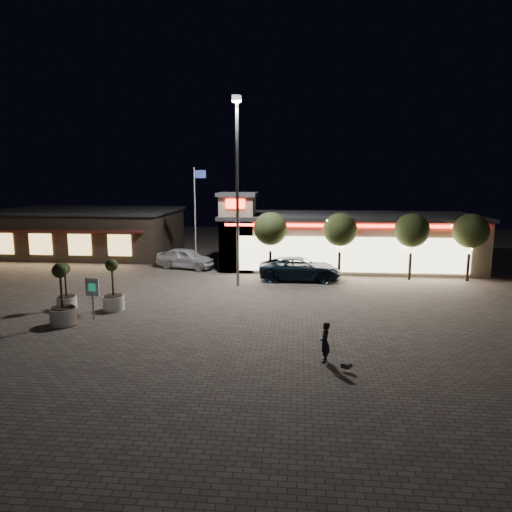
# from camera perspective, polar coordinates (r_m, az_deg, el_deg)

# --- Properties ---
(ground) EXTENTS (90.00, 90.00, 0.00)m
(ground) POSITION_cam_1_polar(r_m,az_deg,el_deg) (23.78, -9.67, -8.06)
(ground) COLOR #655B52
(ground) RESTS_ON ground
(retail_building) EXTENTS (20.40, 8.40, 6.10)m
(retail_building) POSITION_cam_1_polar(r_m,az_deg,el_deg) (38.15, 10.55, 2.04)
(retail_building) COLOR gray
(retail_building) RESTS_ON ground
(restaurant_building) EXTENTS (16.40, 11.00, 4.30)m
(restaurant_building) POSITION_cam_1_polar(r_m,az_deg,el_deg) (46.64, -20.14, 2.93)
(restaurant_building) COLOR #382D23
(restaurant_building) RESTS_ON ground
(floodlight_pole) EXTENTS (0.60, 0.40, 12.38)m
(floodlight_pole) POSITION_cam_1_polar(r_m,az_deg,el_deg) (30.11, -2.35, 9.36)
(floodlight_pole) COLOR gray
(floodlight_pole) RESTS_ON ground
(flagpole) EXTENTS (0.95, 0.10, 8.00)m
(flagpole) POSITION_cam_1_polar(r_m,az_deg,el_deg) (35.82, -7.48, 5.71)
(flagpole) COLOR white
(flagpole) RESTS_ON ground
(string_tree_a) EXTENTS (2.42, 2.42, 4.79)m
(string_tree_a) POSITION_cam_1_polar(r_m,az_deg,el_deg) (33.11, 1.82, 3.40)
(string_tree_a) COLOR #332319
(string_tree_a) RESTS_ON ground
(string_tree_b) EXTENTS (2.42, 2.42, 4.79)m
(string_tree_b) POSITION_cam_1_polar(r_m,az_deg,el_deg) (33.18, 10.49, 3.26)
(string_tree_b) COLOR #332319
(string_tree_b) RESTS_ON ground
(string_tree_c) EXTENTS (2.42, 2.42, 4.79)m
(string_tree_c) POSITION_cam_1_polar(r_m,az_deg,el_deg) (34.00, 18.92, 3.05)
(string_tree_c) COLOR #332319
(string_tree_c) RESTS_ON ground
(string_tree_d) EXTENTS (2.42, 2.42, 4.79)m
(string_tree_d) POSITION_cam_1_polar(r_m,az_deg,el_deg) (35.15, 25.27, 2.84)
(string_tree_d) COLOR #332319
(string_tree_d) RESTS_ON ground
(pickup_truck) EXTENTS (5.90, 2.74, 1.63)m
(pickup_truck) POSITION_cam_1_polar(r_m,az_deg,el_deg) (32.69, 5.57, -1.59)
(pickup_truck) COLOR black
(pickup_truck) RESTS_ON ground
(white_sedan) EXTENTS (5.22, 3.22, 1.66)m
(white_sedan) POSITION_cam_1_polar(r_m,az_deg,el_deg) (37.16, -8.73, -0.27)
(white_sedan) COLOR silver
(white_sedan) RESTS_ON ground
(pedestrian) EXTENTS (0.45, 0.63, 1.62)m
(pedestrian) POSITION_cam_1_polar(r_m,az_deg,el_deg) (18.51, 8.61, -10.62)
(pedestrian) COLOR black
(pedestrian) RESTS_ON ground
(dog) EXTENTS (0.44, 0.28, 0.24)m
(dog) POSITION_cam_1_polar(r_m,az_deg,el_deg) (17.98, 11.34, -13.30)
(dog) COLOR #59514C
(dog) RESTS_ON ground
(planter_left) EXTENTS (1.06, 1.06, 2.61)m
(planter_left) POSITION_cam_1_polar(r_m,az_deg,el_deg) (27.48, -22.62, -4.51)
(planter_left) COLOR beige
(planter_left) RESTS_ON ground
(planter_mid) EXTENTS (1.27, 1.27, 3.11)m
(planter_mid) POSITION_cam_1_polar(r_m,az_deg,el_deg) (24.69, -23.05, -5.73)
(planter_mid) COLOR beige
(planter_mid) RESTS_ON ground
(planter_right) EXTENTS (1.16, 1.16, 2.86)m
(planter_right) POSITION_cam_1_polar(r_m,az_deg,el_deg) (26.41, -17.42, -4.59)
(planter_right) COLOR beige
(planter_right) RESTS_ON ground
(valet_sign) EXTENTS (0.72, 0.13, 2.18)m
(valet_sign) POSITION_cam_1_polar(r_m,az_deg,el_deg) (24.81, -19.77, -4.10)
(valet_sign) COLOR gray
(valet_sign) RESTS_ON ground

